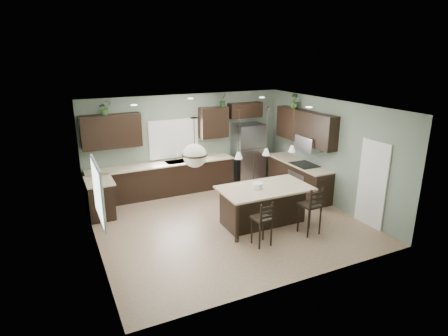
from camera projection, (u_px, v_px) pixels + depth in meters
ground at (227, 222)px, 9.07m from camera, size 6.00×6.00×0.00m
pantry_door at (372, 184)px, 8.65m from camera, size 0.04×0.82×2.04m
window_back at (174, 139)px, 10.80m from camera, size 1.35×0.02×1.00m
window_left at (97, 192)px, 6.69m from camera, size 0.02×1.10×1.00m
left_return_cabs at (100, 199)px, 9.29m from camera, size 0.60×0.90×0.90m
left_return_countertop at (99, 181)px, 9.16m from camera, size 0.66×0.96×0.04m
back_lower_cabs at (163, 180)px, 10.70m from camera, size 4.20×0.60×0.90m
back_countertop at (163, 164)px, 10.54m from camera, size 4.20×0.66×0.04m
sink_inset at (178, 162)px, 10.72m from camera, size 0.70×0.45×0.01m
faucet at (178, 157)px, 10.65m from camera, size 0.02×0.02×0.28m
back_upper_left at (111, 131)px, 9.83m from camera, size 1.55×0.34×0.90m
back_upper_right at (214, 123)px, 11.04m from camera, size 0.85×0.34×0.90m
fridge_header at (245, 110)px, 11.38m from camera, size 1.05×0.34×0.45m
right_lower_cabs at (298, 178)px, 10.80m from camera, size 0.60×2.35×0.90m
right_countertop at (298, 163)px, 10.65m from camera, size 0.66×2.35×0.04m
cooktop at (304, 165)px, 10.41m from camera, size 0.58×0.75×0.02m
wall_oven_front at (295, 183)px, 10.44m from camera, size 0.01×0.72×0.60m
right_upper_cabs at (305, 127)px, 10.41m from camera, size 0.34×2.35×0.90m
microwave at (309, 143)px, 10.27m from camera, size 0.40×0.75×0.40m
refrigerator at (248, 153)px, 11.65m from camera, size 0.90×0.74×1.85m
kitchen_island at (264, 206)px, 8.86m from camera, size 2.15×1.24×0.92m
serving_dish at (258, 186)px, 8.62m from camera, size 0.24×0.24×0.14m
bar_stool_left at (262, 223)px, 7.86m from camera, size 0.40×0.40×1.01m
bar_stool_right at (310, 210)px, 8.36m from camera, size 0.44×0.44×1.14m
pendant_left at (239, 134)px, 8.05m from camera, size 0.17×0.17×1.10m
pendant_center at (267, 132)px, 8.33m from camera, size 0.17×0.17×1.10m
pendant_right at (293, 129)px, 8.61m from camera, size 0.17×0.17×1.10m
chandelier at (194, 142)px, 7.08m from camera, size 0.50×0.50×0.98m
plant_back_left at (105, 108)px, 9.57m from camera, size 0.40×0.38×0.36m
plant_back_right at (223, 100)px, 10.94m from camera, size 0.28×0.25×0.41m
plant_right_wall at (294, 101)px, 10.65m from camera, size 0.27×0.27×0.42m
room_shell at (228, 155)px, 8.56m from camera, size 6.00×6.00×6.00m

